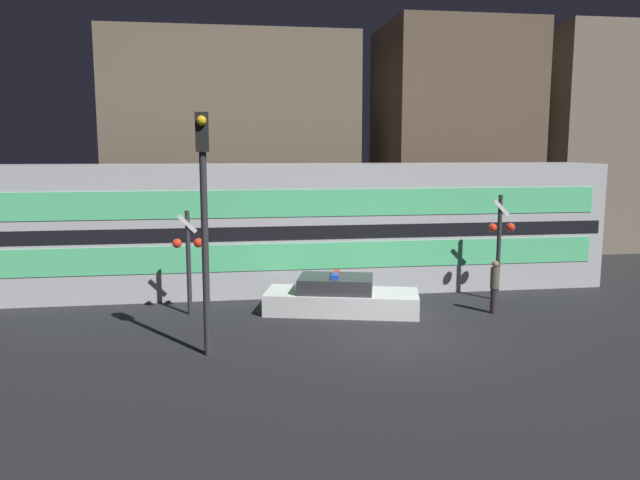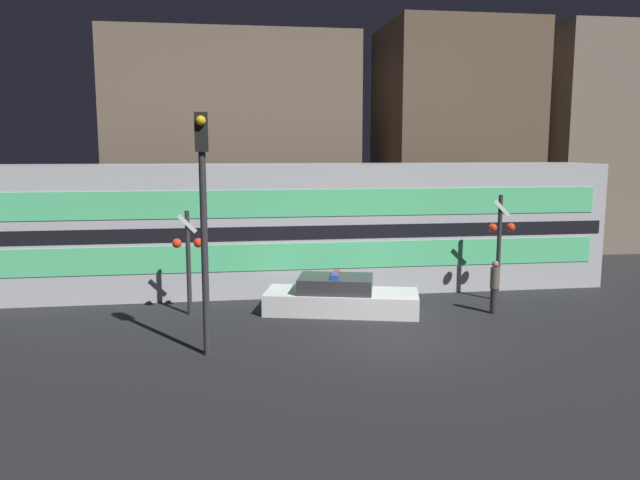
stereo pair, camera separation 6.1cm
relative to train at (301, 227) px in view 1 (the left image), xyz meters
name	(u,v)px [view 1 (the left image)]	position (x,y,z in m)	size (l,w,h in m)	color
ground_plane	(395,338)	(1.73, -6.22, -2.21)	(120.00, 120.00, 0.00)	black
train	(301,227)	(0.00, 0.00, 0.00)	(21.33, 2.89, 4.41)	#B7BABF
police_car	(340,298)	(0.77, -3.43, -1.75)	(4.89, 2.82, 1.23)	silver
pedestrian	(495,286)	(5.35, -4.25, -1.38)	(0.27, 0.27, 1.62)	#2D2833
crossing_signal_near	(500,239)	(6.15, -2.75, -0.17)	(0.89, 0.36, 3.47)	#2D2D33
crossing_signal_far	(188,254)	(-3.75, -3.07, -0.35)	(0.89, 0.36, 3.14)	#2D2D33
traffic_light_corner	(204,206)	(-3.13, -6.86, 1.43)	(0.30, 0.46, 5.77)	#2D2D33
building_left	(233,150)	(-2.22, 6.93, 2.69)	(10.64, 5.38, 9.79)	brown
building_center	(452,140)	(8.30, 7.65, 3.14)	(6.74, 6.00, 10.69)	brown
building_right	(633,140)	(18.32, 8.14, 3.16)	(11.02, 6.49, 10.74)	#726656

